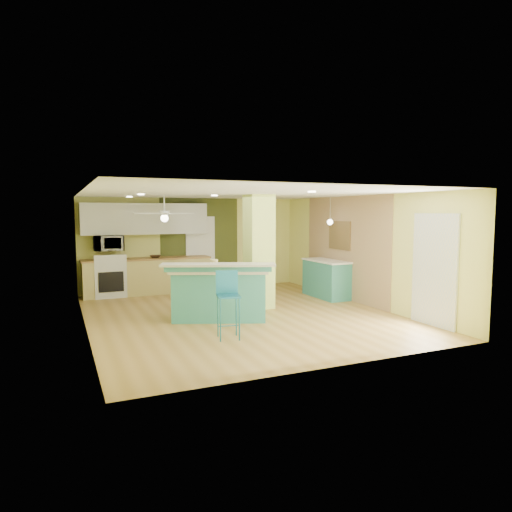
{
  "coord_description": "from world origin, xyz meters",
  "views": [
    {
      "loc": [
        -3.43,
        -8.65,
        2.13
      ],
      "look_at": [
        0.54,
        0.4,
        1.17
      ],
      "focal_mm": 32.0,
      "sensor_mm": 36.0,
      "label": 1
    }
  ],
  "objects_px": {
    "peninsula": "(219,292)",
    "fruit_bowl": "(155,257)",
    "bar_stool": "(228,293)",
    "side_counter": "(326,279)",
    "canister": "(214,264)"
  },
  "relations": [
    {
      "from": "peninsula",
      "to": "canister",
      "type": "relative_size",
      "value": 13.18
    },
    {
      "from": "peninsula",
      "to": "bar_stool",
      "type": "relative_size",
      "value": 2.03
    },
    {
      "from": "peninsula",
      "to": "bar_stool",
      "type": "bearing_deg",
      "value": -81.5
    },
    {
      "from": "bar_stool",
      "to": "side_counter",
      "type": "bearing_deg",
      "value": 46.88
    },
    {
      "from": "peninsula",
      "to": "fruit_bowl",
      "type": "distance_m",
      "value": 3.35
    },
    {
      "from": "peninsula",
      "to": "canister",
      "type": "bearing_deg",
      "value": 133.29
    },
    {
      "from": "peninsula",
      "to": "fruit_bowl",
      "type": "relative_size",
      "value": 7.91
    },
    {
      "from": "bar_stool",
      "to": "side_counter",
      "type": "xyz_separation_m",
      "value": [
        3.53,
        2.48,
        -0.29
      ]
    },
    {
      "from": "bar_stool",
      "to": "side_counter",
      "type": "height_order",
      "value": "bar_stool"
    },
    {
      "from": "side_counter",
      "to": "fruit_bowl",
      "type": "xyz_separation_m",
      "value": [
        -3.81,
        2.14,
        0.51
      ]
    },
    {
      "from": "side_counter",
      "to": "canister",
      "type": "xyz_separation_m",
      "value": [
        -3.26,
        -0.98,
        0.62
      ]
    },
    {
      "from": "side_counter",
      "to": "fruit_bowl",
      "type": "distance_m",
      "value": 4.4
    },
    {
      "from": "bar_stool",
      "to": "canister",
      "type": "xyz_separation_m",
      "value": [
        0.26,
        1.51,
        0.33
      ]
    },
    {
      "from": "peninsula",
      "to": "side_counter",
      "type": "distance_m",
      "value": 3.4
    },
    {
      "from": "fruit_bowl",
      "to": "peninsula",
      "type": "bearing_deg",
      "value": -79.44
    }
  ]
}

